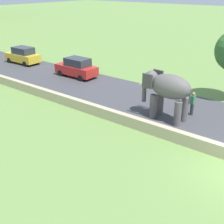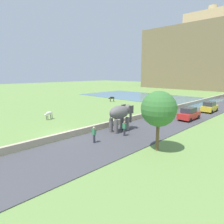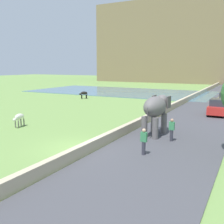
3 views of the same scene
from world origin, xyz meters
TOP-DOWN VIEW (x-y plane):
  - ground_plane at (0.00, 0.00)m, footprint 220.00×220.00m
  - road_surface at (5.00, 20.00)m, footprint 7.00×120.00m
  - barrier_wall at (1.20, 18.00)m, footprint 0.40×110.00m
  - lake at (-14.00, 34.67)m, footprint 36.00×18.00m
  - elephant at (3.44, 5.38)m, footprint 1.54×3.50m
  - person_beside_elephant at (4.98, 4.26)m, footprint 0.36×0.22m
  - person_trailing at (4.33, 0.67)m, footprint 0.36×0.22m
  - car_red at (6.57, 16.23)m, footprint 1.80×4.00m
  - car_yellow at (6.58, 24.26)m, footprint 1.90×4.06m
  - cow_black at (-14.13, 21.77)m, footprint 1.13×1.29m
  - cow_white at (-7.78, 2.56)m, footprint 0.65×1.42m
  - tree_near at (9.52, 3.32)m, footprint 2.98×2.98m

SIDE VIEW (x-z plane):
  - ground_plane at x=0.00m, z-range 0.00..0.00m
  - road_surface at x=5.00m, z-range 0.00..0.06m
  - lake at x=-14.00m, z-range 0.00..0.08m
  - barrier_wall at x=1.20m, z-range 0.00..0.69m
  - cow_black at x=-14.13m, z-range 0.26..1.41m
  - cow_white at x=-7.78m, z-range 0.26..1.41m
  - person_beside_elephant at x=4.98m, z-range 0.06..1.69m
  - person_trailing at x=4.33m, z-range 0.06..1.69m
  - car_red at x=6.57m, z-range 0.00..1.80m
  - car_yellow at x=6.58m, z-range 0.00..1.80m
  - elephant at x=3.44m, z-range 0.54..3.53m
  - tree_near at x=9.52m, z-range 1.06..6.19m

